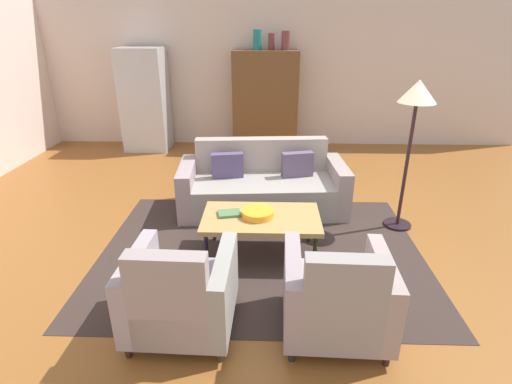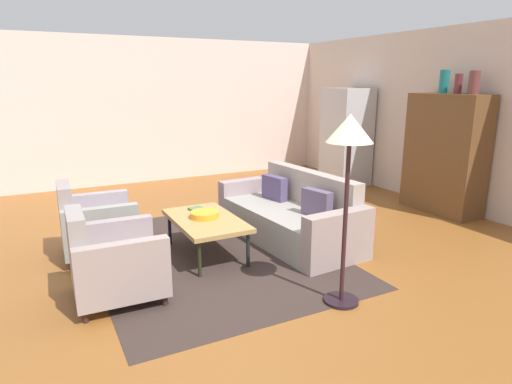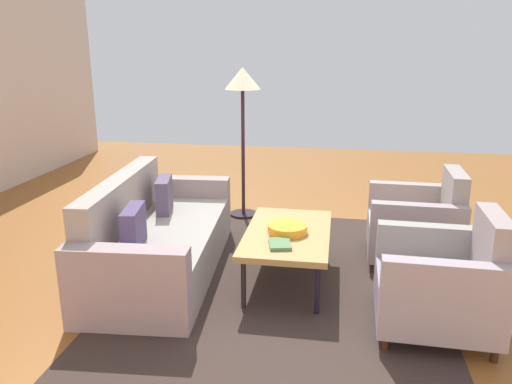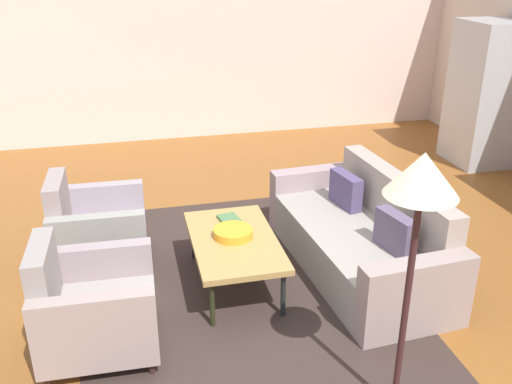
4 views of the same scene
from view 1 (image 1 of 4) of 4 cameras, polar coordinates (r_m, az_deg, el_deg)
name	(u,v)px [view 1 (image 1 of 4)]	position (r m, az deg, el deg)	size (l,w,h in m)	color
ground_plane	(294,247)	(4.42, 5.42, -7.82)	(11.05, 11.05, 0.00)	brown
wall_back	(284,71)	(7.91, 4.10, 16.90)	(9.21, 0.12, 2.80)	beige
area_rug	(261,251)	(4.32, 0.73, -8.47)	(3.40, 2.60, 0.01)	#372A26
couch	(262,186)	(5.20, 0.92, 0.82)	(2.16, 1.05, 0.86)	gray
coffee_table	(261,220)	(4.08, 0.75, -3.98)	(1.20, 0.70, 0.45)	black
armchair_left	(180,296)	(3.20, -10.90, -14.48)	(0.82, 0.82, 0.88)	#391C10
armchair_right	(337,300)	(3.17, 11.55, -14.87)	(0.82, 0.82, 0.88)	#372314
fruit_bowl	(258,213)	(4.04, 0.25, -3.06)	(0.33, 0.33, 0.07)	orange
book_stack	(229,213)	(4.10, -3.85, -3.08)	(0.26, 0.21, 0.03)	#4D7546
cabinet	(265,101)	(7.64, 1.34, 12.93)	(1.20, 0.51, 1.80)	brown
vase_tall	(257,40)	(7.52, 0.19, 20.99)	(0.14, 0.14, 0.34)	#196E6F
vase_round	(271,42)	(7.51, 2.23, 20.74)	(0.11, 0.11, 0.28)	maroon
vase_small	(286,40)	(7.52, 4.27, 20.84)	(0.15, 0.15, 0.32)	brown
refrigerator	(145,100)	(7.87, -15.59, 12.60)	(0.80, 0.73, 1.85)	#B7BABF
floor_lamp	(416,106)	(4.67, 21.95, 11.36)	(0.40, 0.40, 1.72)	black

